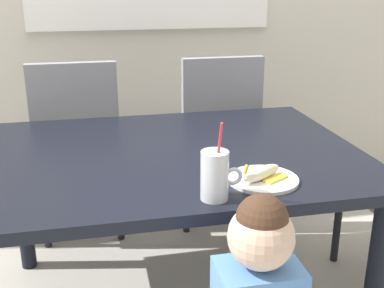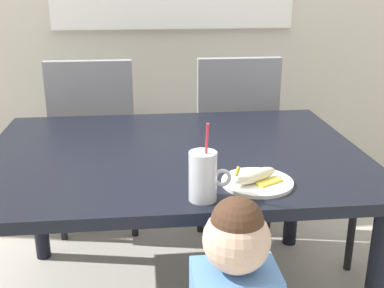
{
  "view_description": "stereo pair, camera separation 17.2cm",
  "coord_description": "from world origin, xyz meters",
  "px_view_note": "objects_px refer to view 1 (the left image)",
  "views": [
    {
      "loc": [
        -0.28,
        -1.7,
        1.33
      ],
      "look_at": [
        0.06,
        -0.11,
        0.77
      ],
      "focal_mm": 44.92,
      "sensor_mm": 36.0,
      "label": 1
    },
    {
      "loc": [
        -0.11,
        -1.73,
        1.33
      ],
      "look_at": [
        0.06,
        -0.11,
        0.77
      ],
      "focal_mm": 44.92,
      "sensor_mm": 36.0,
      "label": 2
    }
  ],
  "objects_px": {
    "dining_chair_right": "(216,131)",
    "milk_cup": "(215,178)",
    "peeled_banana": "(262,173)",
    "snack_plate": "(263,179)",
    "dining_chair_left": "(78,140)",
    "dining_table": "(172,171)"
  },
  "relations": [
    {
      "from": "dining_chair_left",
      "to": "snack_plate",
      "type": "distance_m",
      "value": 1.24
    },
    {
      "from": "dining_chair_right",
      "to": "milk_cup",
      "type": "distance_m",
      "value": 1.23
    },
    {
      "from": "dining_chair_left",
      "to": "milk_cup",
      "type": "bearing_deg",
      "value": 110.12
    },
    {
      "from": "milk_cup",
      "to": "snack_plate",
      "type": "xyz_separation_m",
      "value": [
        0.19,
        0.09,
        -0.06
      ]
    },
    {
      "from": "dining_table",
      "to": "peeled_banana",
      "type": "relative_size",
      "value": 8.18
    },
    {
      "from": "dining_chair_right",
      "to": "dining_chair_left",
      "type": "bearing_deg",
      "value": 0.35
    },
    {
      "from": "peeled_banana",
      "to": "dining_table",
      "type": "bearing_deg",
      "value": 123.63
    },
    {
      "from": "snack_plate",
      "to": "peeled_banana",
      "type": "relative_size",
      "value": 1.31
    },
    {
      "from": "milk_cup",
      "to": "peeled_banana",
      "type": "xyz_separation_m",
      "value": [
        0.18,
        0.09,
        -0.04
      ]
    },
    {
      "from": "dining_chair_left",
      "to": "snack_plate",
      "type": "height_order",
      "value": "dining_chair_left"
    },
    {
      "from": "dining_chair_right",
      "to": "snack_plate",
      "type": "height_order",
      "value": "dining_chair_right"
    },
    {
      "from": "snack_plate",
      "to": "peeled_banana",
      "type": "xyz_separation_m",
      "value": [
        -0.01,
        -0.01,
        0.03
      ]
    },
    {
      "from": "dining_chair_left",
      "to": "milk_cup",
      "type": "relative_size",
      "value": 3.86
    },
    {
      "from": "dining_table",
      "to": "dining_chair_left",
      "type": "relative_size",
      "value": 1.49
    },
    {
      "from": "dining_table",
      "to": "dining_chair_left",
      "type": "xyz_separation_m",
      "value": [
        -0.37,
        0.72,
        -0.08
      ]
    },
    {
      "from": "milk_cup",
      "to": "dining_chair_right",
      "type": "bearing_deg",
      "value": 74.84
    },
    {
      "from": "dining_chair_right",
      "to": "milk_cup",
      "type": "xyz_separation_m",
      "value": [
        -0.32,
        -1.16,
        0.23
      ]
    },
    {
      "from": "milk_cup",
      "to": "peeled_banana",
      "type": "distance_m",
      "value": 0.2
    },
    {
      "from": "peeled_banana",
      "to": "milk_cup",
      "type": "bearing_deg",
      "value": -154.34
    },
    {
      "from": "milk_cup",
      "to": "snack_plate",
      "type": "height_order",
      "value": "milk_cup"
    },
    {
      "from": "dining_chair_left",
      "to": "milk_cup",
      "type": "xyz_separation_m",
      "value": [
        0.42,
        -1.16,
        0.23
      ]
    },
    {
      "from": "dining_chair_right",
      "to": "snack_plate",
      "type": "distance_m",
      "value": 1.09
    }
  ]
}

